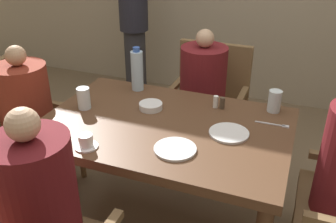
{
  "coord_description": "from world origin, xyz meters",
  "views": [
    {
      "loc": [
        0.64,
        -1.61,
        1.7
      ],
      "look_at": [
        0.0,
        0.04,
        0.78
      ],
      "focal_mm": 40.0,
      "sensor_mm": 36.0,
      "label": 1
    }
  ],
  "objects_px": {
    "chair_far_side": "(207,101)",
    "diner_in_far_chair": "(202,100)",
    "water_bottle": "(137,70)",
    "bowl_small": "(151,106)",
    "glass_tall_mid": "(84,98)",
    "plate_main_left": "(175,149)",
    "glass_tall_near": "(275,101)",
    "plate_main_right": "(229,133)",
    "standing_host": "(134,18)",
    "diner_in_left_chair": "(29,123)",
    "chair_left_side": "(13,128)",
    "teacup_with_saucer": "(86,142)"
  },
  "relations": [
    {
      "from": "glass_tall_near",
      "to": "plate_main_right",
      "type": "bearing_deg",
      "value": -117.34
    },
    {
      "from": "diner_in_left_chair",
      "to": "glass_tall_mid",
      "type": "relative_size",
      "value": 8.44
    },
    {
      "from": "plate_main_left",
      "to": "glass_tall_near",
      "type": "bearing_deg",
      "value": 56.7
    },
    {
      "from": "diner_in_left_chair",
      "to": "plate_main_right",
      "type": "xyz_separation_m",
      "value": [
        1.27,
        0.01,
        0.2
      ]
    },
    {
      "from": "glass_tall_mid",
      "to": "chair_far_side",
      "type": "bearing_deg",
      "value": 60.03
    },
    {
      "from": "standing_host",
      "to": "plate_main_right",
      "type": "bearing_deg",
      "value": -50.37
    },
    {
      "from": "bowl_small",
      "to": "glass_tall_mid",
      "type": "height_order",
      "value": "glass_tall_mid"
    },
    {
      "from": "plate_main_left",
      "to": "glass_tall_mid",
      "type": "xyz_separation_m",
      "value": [
        -0.64,
        0.22,
        0.06
      ]
    },
    {
      "from": "diner_in_left_chair",
      "to": "bowl_small",
      "type": "distance_m",
      "value": 0.83
    },
    {
      "from": "glass_tall_near",
      "to": "diner_in_left_chair",
      "type": "bearing_deg",
      "value": -166.22
    },
    {
      "from": "standing_host",
      "to": "glass_tall_near",
      "type": "xyz_separation_m",
      "value": [
        1.45,
        -1.2,
        -0.07
      ]
    },
    {
      "from": "chair_far_side",
      "to": "standing_host",
      "type": "distance_m",
      "value": 1.23
    },
    {
      "from": "teacup_with_saucer",
      "to": "water_bottle",
      "type": "height_order",
      "value": "water_bottle"
    },
    {
      "from": "chair_far_side",
      "to": "diner_in_far_chair",
      "type": "distance_m",
      "value": 0.16
    },
    {
      "from": "diner_in_far_chair",
      "to": "teacup_with_saucer",
      "type": "xyz_separation_m",
      "value": [
        -0.26,
        -1.07,
        0.22
      ]
    },
    {
      "from": "water_bottle",
      "to": "glass_tall_mid",
      "type": "bearing_deg",
      "value": -115.71
    },
    {
      "from": "diner_in_left_chair",
      "to": "plate_main_left",
      "type": "xyz_separation_m",
      "value": [
        1.07,
        -0.22,
        0.2
      ]
    },
    {
      "from": "diner_in_left_chair",
      "to": "plate_main_right",
      "type": "relative_size",
      "value": 5.19
    },
    {
      "from": "standing_host",
      "to": "glass_tall_mid",
      "type": "xyz_separation_m",
      "value": [
        0.44,
        -1.56,
        -0.07
      ]
    },
    {
      "from": "chair_left_side",
      "to": "glass_tall_mid",
      "type": "distance_m",
      "value": 0.66
    },
    {
      "from": "plate_main_right",
      "to": "diner_in_far_chair",
      "type": "bearing_deg",
      "value": 115.99
    },
    {
      "from": "bowl_small",
      "to": "glass_tall_mid",
      "type": "bearing_deg",
      "value": -159.78
    },
    {
      "from": "chair_far_side",
      "to": "bowl_small",
      "type": "distance_m",
      "value": 0.79
    },
    {
      "from": "glass_tall_near",
      "to": "diner_in_far_chair",
      "type": "bearing_deg",
      "value": 145.16
    },
    {
      "from": "chair_left_side",
      "to": "teacup_with_saucer",
      "type": "height_order",
      "value": "chair_left_side"
    },
    {
      "from": "diner_in_far_chair",
      "to": "glass_tall_mid",
      "type": "distance_m",
      "value": 0.91
    },
    {
      "from": "glass_tall_mid",
      "to": "plate_main_right",
      "type": "bearing_deg",
      "value": 1.11
    },
    {
      "from": "diner_in_left_chair",
      "to": "chair_far_side",
      "type": "relative_size",
      "value": 1.2
    },
    {
      "from": "glass_tall_near",
      "to": "glass_tall_mid",
      "type": "height_order",
      "value": "same"
    },
    {
      "from": "chair_far_side",
      "to": "water_bottle",
      "type": "distance_m",
      "value": 0.71
    },
    {
      "from": "chair_far_side",
      "to": "diner_in_far_chair",
      "type": "relative_size",
      "value": 0.83
    },
    {
      "from": "teacup_with_saucer",
      "to": "plate_main_right",
      "type": "bearing_deg",
      "value": 31.17
    },
    {
      "from": "plate_main_right",
      "to": "bowl_small",
      "type": "height_order",
      "value": "bowl_small"
    },
    {
      "from": "chair_far_side",
      "to": "glass_tall_near",
      "type": "height_order",
      "value": "chair_far_side"
    },
    {
      "from": "water_bottle",
      "to": "bowl_small",
      "type": "bearing_deg",
      "value": -49.87
    },
    {
      "from": "diner_in_far_chair",
      "to": "plate_main_left",
      "type": "distance_m",
      "value": 0.97
    },
    {
      "from": "teacup_with_saucer",
      "to": "chair_left_side",
      "type": "bearing_deg",
      "value": 156.63
    },
    {
      "from": "diner_in_far_chair",
      "to": "bowl_small",
      "type": "relative_size",
      "value": 7.93
    },
    {
      "from": "chair_left_side",
      "to": "plate_main_right",
      "type": "relative_size",
      "value": 4.32
    },
    {
      "from": "bowl_small",
      "to": "glass_tall_mid",
      "type": "relative_size",
      "value": 1.07
    },
    {
      "from": "chair_left_side",
      "to": "glass_tall_near",
      "type": "bearing_deg",
      "value": 12.58
    },
    {
      "from": "diner_in_far_chair",
      "to": "bowl_small",
      "type": "xyz_separation_m",
      "value": [
        -0.14,
        -0.59,
        0.2
      ]
    },
    {
      "from": "chair_left_side",
      "to": "water_bottle",
      "type": "height_order",
      "value": "water_bottle"
    },
    {
      "from": "chair_far_side",
      "to": "plate_main_right",
      "type": "xyz_separation_m",
      "value": [
        0.34,
        -0.84,
        0.26
      ]
    },
    {
      "from": "chair_left_side",
      "to": "teacup_with_saucer",
      "type": "xyz_separation_m",
      "value": [
        0.81,
        -0.35,
        0.28
      ]
    },
    {
      "from": "standing_host",
      "to": "bowl_small",
      "type": "relative_size",
      "value": 11.97
    },
    {
      "from": "plate_main_left",
      "to": "chair_far_side",
      "type": "bearing_deg",
      "value": 97.34
    },
    {
      "from": "chair_far_side",
      "to": "plate_main_right",
      "type": "height_order",
      "value": "chair_far_side"
    },
    {
      "from": "plate_main_left",
      "to": "diner_in_left_chair",
      "type": "bearing_deg",
      "value": 168.33
    },
    {
      "from": "teacup_with_saucer",
      "to": "glass_tall_near",
      "type": "distance_m",
      "value": 1.05
    }
  ]
}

